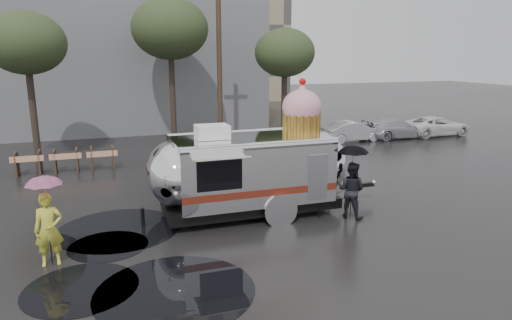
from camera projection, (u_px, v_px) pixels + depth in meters
name	position (u px, v px, depth m)	size (l,w,h in m)	color
ground	(265.00, 240.00, 12.64)	(120.00, 120.00, 0.00)	black
puddles	(158.00, 248.00, 12.14)	(10.81, 8.92, 0.01)	black
grey_building	(92.00, 32.00, 31.92)	(22.00, 12.00, 13.00)	slate
utility_pole	(219.00, 61.00, 25.26)	(1.60, 0.28, 9.00)	#473323
tree_left	(26.00, 44.00, 21.08)	(3.64, 3.64, 6.95)	#382D26
tree_mid	(170.00, 29.00, 24.98)	(4.20, 4.20, 8.03)	#382D26
tree_right	(285.00, 53.00, 25.37)	(3.36, 3.36, 6.42)	#382D26
barricade_row	(66.00, 160.00, 19.89)	(4.30, 0.80, 1.00)	#473323
parked_cars	(379.00, 128.00, 27.31)	(13.20, 1.90, 1.50)	silver
airstream_trailer	(253.00, 167.00, 14.46)	(8.14, 3.09, 4.38)	silver
person_left	(49.00, 229.00, 10.99)	(0.65, 0.43, 1.81)	gold
umbrella_pink	(44.00, 190.00, 10.76)	(1.06, 1.06, 2.27)	pink
person_right	(351.00, 190.00, 14.22)	(0.86, 0.48, 1.79)	black
umbrella_black	(353.00, 157.00, 13.98)	(1.17, 1.17, 2.35)	black
tripod	(322.00, 193.00, 14.38)	(0.53, 0.54, 1.33)	black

